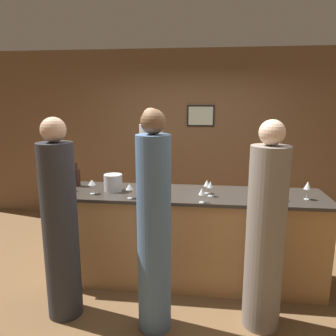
% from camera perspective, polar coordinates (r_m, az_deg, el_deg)
% --- Properties ---
extents(ground_plane, '(14.00, 14.00, 0.00)m').
position_cam_1_polar(ground_plane, '(3.96, 2.90, -18.70)').
color(ground_plane, brown).
extents(back_wall, '(8.00, 0.08, 2.80)m').
position_cam_1_polar(back_wall, '(5.44, 4.51, 5.41)').
color(back_wall, brown).
rests_on(back_wall, ground_plane).
extents(bar_counter, '(2.98, 0.72, 1.02)m').
position_cam_1_polar(bar_counter, '(3.72, 2.99, -11.90)').
color(bar_counter, '#B27F4C').
rests_on(bar_counter, ground_plane).
extents(bartender, '(0.30, 0.30, 1.91)m').
position_cam_1_polar(bartender, '(4.39, -2.89, -2.76)').
color(bartender, '#B2B2B7').
rests_on(bartender, ground_plane).
extents(guest_0, '(0.32, 0.32, 1.87)m').
position_cam_1_polar(guest_0, '(3.17, -18.26, -9.66)').
color(guest_0, '#2D2D33').
rests_on(guest_0, ground_plane).
extents(guest_1, '(0.29, 0.29, 1.94)m').
position_cam_1_polar(guest_1, '(2.83, -2.44, -10.79)').
color(guest_1, '#4C6B93').
rests_on(guest_1, ground_plane).
extents(guest_2, '(0.33, 0.33, 1.86)m').
position_cam_1_polar(guest_2, '(3.00, 16.60, -11.05)').
color(guest_2, gray).
rests_on(guest_2, ground_plane).
extents(wine_bottle_0, '(0.08, 0.08, 0.27)m').
position_cam_1_polar(wine_bottle_0, '(3.94, -15.58, -1.53)').
color(wine_bottle_0, black).
rests_on(wine_bottle_0, bar_counter).
extents(ice_bucket, '(0.20, 0.20, 0.18)m').
position_cam_1_polar(ice_bucket, '(3.67, -9.51, -2.50)').
color(ice_bucket, silver).
rests_on(ice_bucket, bar_counter).
extents(wine_glass_0, '(0.07, 0.07, 0.17)m').
position_cam_1_polar(wine_glass_0, '(3.44, 19.03, -3.31)').
color(wine_glass_0, silver).
rests_on(wine_glass_0, bar_counter).
extents(wine_glass_1, '(0.07, 0.07, 0.15)m').
position_cam_1_polar(wine_glass_1, '(3.53, 6.80, -2.67)').
color(wine_glass_1, silver).
rests_on(wine_glass_1, bar_counter).
extents(wine_glass_2, '(0.08, 0.08, 0.16)m').
position_cam_1_polar(wine_glass_2, '(3.57, -13.11, -2.50)').
color(wine_glass_2, silver).
rests_on(wine_glass_2, bar_counter).
extents(wine_glass_3, '(0.08, 0.08, 0.19)m').
position_cam_1_polar(wine_glass_3, '(3.57, 23.15, -2.87)').
color(wine_glass_3, silver).
rests_on(wine_glass_3, bar_counter).
extents(wine_glass_4, '(0.07, 0.07, 0.15)m').
position_cam_1_polar(wine_glass_4, '(3.21, 5.91, -4.16)').
color(wine_glass_4, silver).
rests_on(wine_glass_4, bar_counter).
extents(wine_glass_5, '(0.06, 0.06, 0.16)m').
position_cam_1_polar(wine_glass_5, '(3.42, 7.38, -2.95)').
color(wine_glass_5, silver).
rests_on(wine_glass_5, bar_counter).
extents(wine_glass_6, '(0.08, 0.08, 0.16)m').
position_cam_1_polar(wine_glass_6, '(3.35, -6.73, -3.32)').
color(wine_glass_6, silver).
rests_on(wine_glass_6, bar_counter).
extents(wine_glass_7, '(0.07, 0.07, 0.17)m').
position_cam_1_polar(wine_glass_7, '(3.76, -16.77, -1.88)').
color(wine_glass_7, silver).
rests_on(wine_glass_7, bar_counter).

